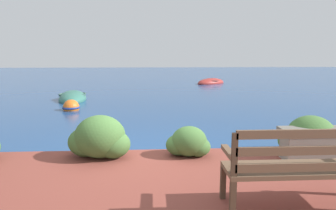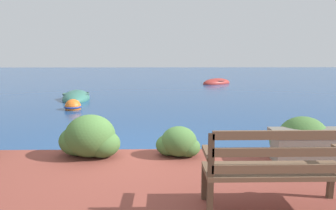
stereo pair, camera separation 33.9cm
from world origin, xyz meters
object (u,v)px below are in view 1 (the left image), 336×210
(rowboat_nearest, at_px, (73,98))
(mooring_buoy, at_px, (71,107))
(park_bench, at_px, (298,166))
(rowboat_mid, at_px, (211,83))

(rowboat_nearest, relative_size, mooring_buoy, 4.41)
(park_bench, relative_size, mooring_buoy, 2.59)
(rowboat_nearest, height_order, mooring_buoy, rowboat_nearest)
(rowboat_mid, bearing_deg, rowboat_nearest, -172.20)
(park_bench, bearing_deg, rowboat_mid, 82.86)
(mooring_buoy, bearing_deg, rowboat_mid, 53.99)
(park_bench, distance_m, mooring_buoy, 8.49)
(park_bench, height_order, rowboat_nearest, park_bench)
(park_bench, relative_size, rowboat_mid, 0.65)
(park_bench, height_order, mooring_buoy, park_bench)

